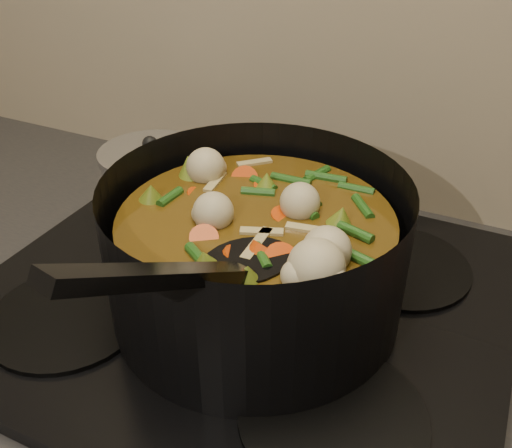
% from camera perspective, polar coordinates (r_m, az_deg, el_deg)
% --- Properties ---
extents(stovetop, '(0.62, 0.54, 0.03)m').
position_cam_1_polar(stovetop, '(0.71, -1.30, -7.30)').
color(stovetop, black).
rests_on(stovetop, counter).
extents(stockpot, '(0.43, 0.50, 0.24)m').
position_cam_1_polar(stockpot, '(0.63, -0.01, -3.02)').
color(stockpot, black).
rests_on(stockpot, stovetop).
extents(saucepan, '(0.15, 0.15, 0.12)m').
position_cam_1_polar(saucepan, '(0.84, -10.16, 4.19)').
color(saucepan, silver).
rests_on(saucepan, stovetop).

